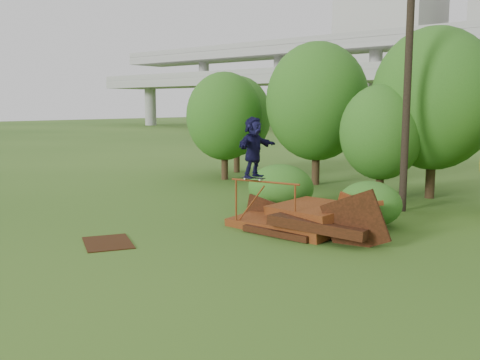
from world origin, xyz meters
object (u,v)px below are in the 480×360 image
Objects in this scene: scrap_pile at (306,220)px; skater at (253,147)px; utility_pole at (408,76)px; flat_plate at (108,243)px.

skater is (-1.45, -0.87, 2.28)m from scrap_pile.
flat_plate is at bearing -114.75° from utility_pole.
flat_plate is (-2.25, -3.98, -2.65)m from skater.
scrap_pile is 2.97× the size of skater.
scrap_pile is 3.13× the size of flat_plate.
utility_pole is (2.39, 6.09, 2.35)m from skater.
scrap_pile is at bearing -61.64° from skater.
skater reaches higher than scrap_pile.
utility_pole is at bearing 79.77° from scrap_pile.
scrap_pile is at bearing 52.64° from flat_plate.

